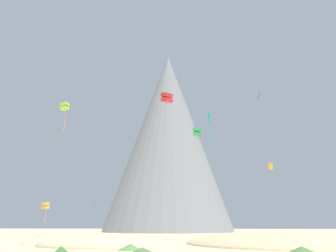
% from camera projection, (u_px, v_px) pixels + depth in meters
% --- Properties ---
extents(dune_foreground_left, '(29.52, 30.88, 3.27)m').
position_uv_depth(dune_foreground_left, '(264.00, 246.00, 49.62)').
color(dune_foreground_left, '#C6B284').
rests_on(dune_foreground_left, ground_plane).
extents(dune_foreground_right, '(18.32, 12.38, 2.90)m').
position_uv_depth(dune_foreground_right, '(94.00, 247.00, 45.70)').
color(dune_foreground_right, '#CCBA8E').
rests_on(dune_foreground_right, ground_plane).
extents(dune_midground, '(20.34, 18.76, 2.23)m').
position_uv_depth(dune_midground, '(80.00, 243.00, 55.67)').
color(dune_midground, beige).
rests_on(dune_midground, ground_plane).
extents(bush_far_right, '(3.72, 3.72, 0.70)m').
position_uv_depth(bush_far_right, '(130.00, 247.00, 40.80)').
color(bush_far_right, '#568442').
rests_on(bush_far_right, ground_plane).
extents(bush_mid_center, '(2.82, 2.82, 0.48)m').
position_uv_depth(bush_mid_center, '(142.00, 250.00, 37.95)').
color(bush_mid_center, '#477238').
rests_on(bush_mid_center, ground_plane).
extents(bush_scatter_east, '(3.21, 3.21, 0.61)m').
position_uv_depth(bush_scatter_east, '(302.00, 249.00, 37.88)').
color(bush_scatter_east, '#477238').
rests_on(bush_scatter_east, ground_plane).
extents(bush_near_left, '(2.48, 2.48, 0.89)m').
position_uv_depth(bush_near_left, '(61.00, 251.00, 33.03)').
color(bush_near_left, '#386633').
rests_on(bush_near_left, ground_plane).
extents(rock_massif, '(65.44, 65.44, 68.36)m').
position_uv_depth(rock_massif, '(170.00, 150.00, 141.36)').
color(rock_massif, slate).
rests_on(rock_massif, ground_plane).
extents(kite_red_mid, '(1.91, 1.89, 1.59)m').
position_uv_depth(kite_red_mid, '(167.00, 98.00, 55.55)').
color(kite_red_mid, red).
extents(kite_teal_mid, '(0.47, 0.86, 5.26)m').
position_uv_depth(kite_teal_mid, '(209.00, 121.00, 68.40)').
color(kite_teal_mid, teal).
extents(kite_violet_low, '(1.09, 1.68, 3.34)m').
position_uv_depth(kite_violet_low, '(95.00, 200.00, 86.34)').
color(kite_violet_low, purple).
extents(kite_orange_mid, '(0.94, 0.45, 1.53)m').
position_uv_depth(kite_orange_mid, '(271.00, 166.00, 81.61)').
color(kite_orange_mid, orange).
extents(kite_gold_low, '(1.76, 1.80, 4.53)m').
position_uv_depth(kite_gold_low, '(45.00, 206.00, 84.44)').
color(kite_gold_low, gold).
extents(kite_blue_mid, '(0.63, 0.93, 1.59)m').
position_uv_depth(kite_blue_mid, '(259.00, 95.00, 60.20)').
color(kite_blue_mid, blue).
extents(kite_lime_mid, '(1.22, 1.18, 4.63)m').
position_uv_depth(kite_lime_mid, '(65.00, 107.00, 55.70)').
color(kite_lime_mid, '#8CD133').
extents(kite_green_mid, '(1.50, 1.41, 1.59)m').
position_uv_depth(kite_green_mid, '(197.00, 132.00, 65.50)').
color(kite_green_mid, green).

